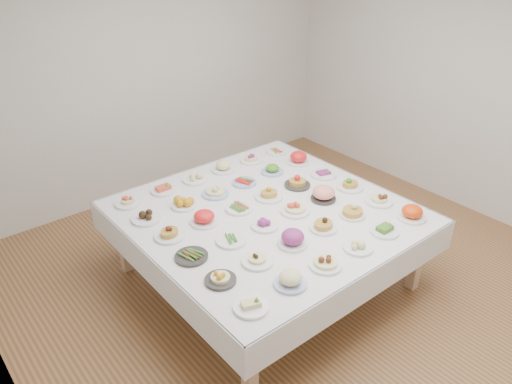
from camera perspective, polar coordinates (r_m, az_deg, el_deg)
room_envelope at (r=4.04m, az=5.70°, el=11.20°), size 5.02×5.02×2.81m
display_table at (r=4.49m, az=1.21°, el=-2.88°), size 2.32×2.32×0.75m
dish_0 at (r=3.41m, az=-0.58°, el=-12.72°), size 0.24×0.24×0.09m
dish_1 at (r=3.58m, az=3.96°, el=-9.66°), size 0.24×0.24×0.15m
dish_2 at (r=3.78m, az=7.99°, el=-7.57°), size 0.25×0.25×0.14m
dish_3 at (r=4.02m, az=11.60°, el=-5.90°), size 0.23×0.23×0.10m
dish_4 at (r=4.27m, az=14.50°, el=-4.10°), size 0.24×0.24×0.10m
dish_5 at (r=4.52m, az=17.42°, el=-2.17°), size 0.24×0.24×0.14m
dish_6 at (r=3.62m, az=-4.10°, el=-9.54°), size 0.23×0.23×0.11m
dish_7 at (r=3.79m, az=0.16°, el=-7.48°), size 0.24×0.24×0.11m
dish_8 at (r=3.98m, az=4.21°, el=-5.24°), size 0.24×0.24×0.14m
dish_9 at (r=4.20m, az=7.73°, el=-3.49°), size 0.23×0.23×0.14m
dish_10 at (r=4.43m, az=11.00°, el=-1.97°), size 0.22×0.22×0.14m
dish_11 at (r=4.69m, az=13.92°, el=-0.47°), size 0.25×0.25×0.14m
dish_12 at (r=3.89m, az=-7.40°, el=-7.21°), size 0.25×0.25×0.05m
dish_13 at (r=4.04m, az=-2.83°, el=-5.44°), size 0.25×0.25×0.05m
dish_14 at (r=4.22m, az=1.03°, el=-3.57°), size 0.23×0.23×0.09m
dish_15 at (r=4.42m, az=4.50°, el=-1.51°), size 0.28×0.28×0.15m
dish_16 at (r=4.63m, az=7.73°, el=-0.09°), size 0.27×0.27×0.15m
dish_17 at (r=4.88m, az=10.73°, el=1.07°), size 0.25×0.25×0.14m
dish_18 at (r=4.13m, az=-9.89°, el=-4.45°), size 0.25×0.25×0.13m
dish_19 at (r=4.27m, az=-5.96°, el=-2.78°), size 0.24×0.24×0.14m
dish_20 at (r=4.46m, az=-1.95°, el=-1.81°), size 0.24×0.24×0.05m
dish_21 at (r=4.63m, az=1.49°, el=-0.03°), size 0.26×0.26×0.13m
dish_22 at (r=4.85m, az=4.77°, el=1.43°), size 0.25×0.25×0.15m
dish_23 at (r=5.10m, az=7.72°, el=2.23°), size 0.26×0.26×0.10m
dish_24 at (r=4.40m, az=-12.45°, el=-2.56°), size 0.26×0.26×0.11m
dish_25 at (r=4.54m, az=-8.26°, el=-1.15°), size 0.22×0.22×0.11m
dish_26 at (r=4.69m, az=-4.67°, el=0.38°), size 0.25×0.25×0.14m
dish_27 at (r=4.90m, az=-1.34°, el=1.20°), size 0.24×0.24×0.05m
dish_28 at (r=5.10m, az=1.88°, el=2.72°), size 0.23×0.23×0.12m
dish_29 at (r=5.32m, az=4.87°, el=3.90°), size 0.24×0.24×0.13m
dish_30 at (r=4.68m, az=-14.43°, el=-0.88°), size 0.24×0.24×0.11m
dish_31 at (r=4.83m, az=-10.55°, el=0.43°), size 0.24×0.24×0.10m
dish_32 at (r=4.98m, az=-6.97°, el=1.75°), size 0.24×0.24×0.11m
dish_33 at (r=5.15m, az=-3.75°, el=3.10°), size 0.24×0.24×0.14m
dish_34 at (r=5.34m, az=-0.55°, el=4.09°), size 0.24×0.24×0.13m
dish_35 at (r=5.57m, az=2.33°, el=4.66°), size 0.22×0.22×0.05m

